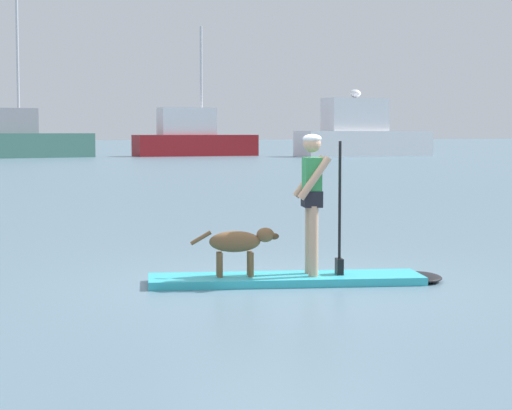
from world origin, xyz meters
name	(u,v)px	position (x,y,z in m)	size (l,w,h in m)	color
ground_plane	(286,283)	(0.00, 0.00, 0.00)	(400.00, 400.00, 0.00)	slate
paddleboard	(304,279)	(0.22, -0.06, 0.05)	(3.74, 1.71, 0.10)	#33B2BF
person_paddler	(313,194)	(0.33, -0.09, 1.11)	(0.66, 0.56, 1.74)	tan
dog	(239,243)	(-0.56, 0.15, 0.51)	(1.08, 0.39, 0.60)	brown
moored_boat_far_starboard	(8,139)	(3.83, 58.84, 1.36)	(12.03, 4.83, 11.65)	#3F7266
moored_boat_outer	(193,138)	(17.73, 58.92, 1.40)	(9.49, 2.53, 9.90)	maroon
moored_boat_starboard	(361,135)	(29.53, 53.77, 1.65)	(10.58, 3.30, 5.05)	white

